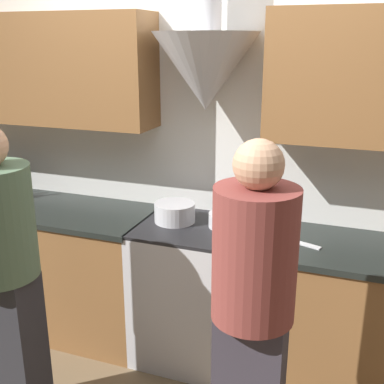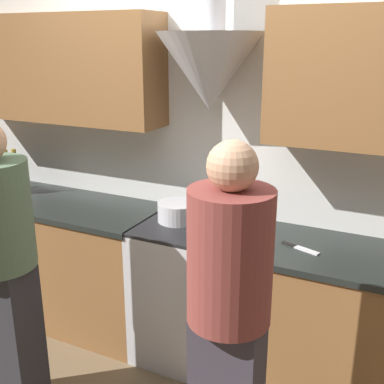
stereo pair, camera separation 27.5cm
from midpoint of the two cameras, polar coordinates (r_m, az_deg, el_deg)
ground_plane at (r=3.13m, az=-4.21°, el=-21.82°), size 12.00×12.00×0.00m
wall_back at (r=3.02m, az=-1.60°, el=8.21°), size 8.40×0.62×2.60m
counter_left at (r=3.66m, az=-19.00°, el=-8.19°), size 1.59×0.62×0.90m
counter_right at (r=2.95m, az=15.95°, el=-14.54°), size 1.19×0.62×0.90m
stove_range at (r=3.12m, az=-1.92°, el=-11.80°), size 0.73×0.60×0.90m
stock_pot at (r=2.99m, az=-4.69°, el=-2.45°), size 0.25×0.25×0.12m
mixing_bowl at (r=2.90m, az=1.37°, el=-3.39°), size 0.21×0.21×0.09m
chefs_knife at (r=2.72m, az=10.07°, el=-6.08°), size 0.22×0.10×0.01m
person_foreground_left at (r=2.63m, az=-24.49°, el=-8.69°), size 0.37×0.37×1.63m
person_foreground_right at (r=2.02m, az=3.13°, el=-14.75°), size 0.34×0.34×1.65m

